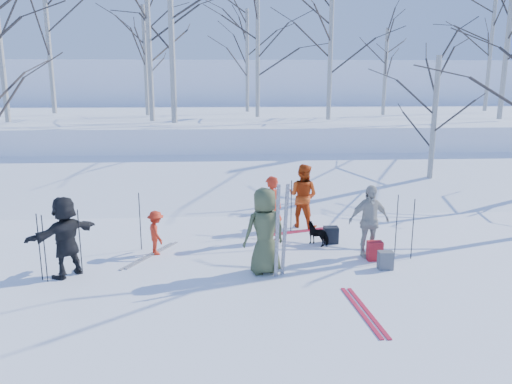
{
  "coord_description": "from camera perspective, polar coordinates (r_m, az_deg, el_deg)",
  "views": [
    {
      "loc": [
        -0.69,
        -9.61,
        3.84
      ],
      "look_at": [
        0.0,
        1.5,
        1.3
      ],
      "focal_mm": 35.0,
      "sensor_mm": 36.0,
      "label": 1
    }
  ],
  "objects": [
    {
      "name": "ground",
      "position": [
        10.37,
        0.52,
        -8.88
      ],
      "size": [
        120.0,
        120.0,
        0.0
      ],
      "primitive_type": "plane",
      "color": "white",
      "rests_on": "ground"
    },
    {
      "name": "snow_ramp",
      "position": [
        17.03,
        -1.14,
        0.34
      ],
      "size": [
        70.0,
        9.49,
        4.12
      ],
      "primitive_type": "cube",
      "rotation": [
        0.3,
        0.0,
        0.0
      ],
      "color": "white",
      "rests_on": "ground"
    },
    {
      "name": "snow_plateau",
      "position": [
        26.77,
        -2.07,
        6.75
      ],
      "size": [
        70.0,
        18.0,
        2.2
      ],
      "primitive_type": "cube",
      "color": "white",
      "rests_on": "ground"
    },
    {
      "name": "far_hill",
      "position": [
        47.65,
        -2.76,
        10.62
      ],
      "size": [
        90.0,
        30.0,
        6.0
      ],
      "primitive_type": "cube",
      "color": "white",
      "rests_on": "ground"
    },
    {
      "name": "skier_olive_center",
      "position": [
        9.95,
        1.0,
        -4.46
      ],
      "size": [
        0.99,
        0.8,
        1.76
      ],
      "primitive_type": "imported",
      "rotation": [
        0.0,
        0.0,
        3.47
      ],
      "color": "#424C2D",
      "rests_on": "ground"
    },
    {
      "name": "skier_red_north",
      "position": [
        11.87,
        1.7,
        -1.97
      ],
      "size": [
        0.67,
        0.53,
        1.61
      ],
      "primitive_type": "imported",
      "rotation": [
        0.0,
        0.0,
        3.42
      ],
      "color": "red",
      "rests_on": "ground"
    },
    {
      "name": "skier_redor_behind",
      "position": [
        13.12,
        5.39,
        -0.42
      ],
      "size": [
        1.03,
        0.99,
        1.68
      ],
      "primitive_type": "imported",
      "rotation": [
        0.0,
        0.0,
        2.54
      ],
      "color": "#C6400F",
      "rests_on": "ground"
    },
    {
      "name": "skier_red_seated",
      "position": [
        11.32,
        -11.35,
        -4.58
      ],
      "size": [
        0.59,
        0.74,
        0.99
      ],
      "primitive_type": "imported",
      "rotation": [
        0.0,
        0.0,
        1.98
      ],
      "color": "red",
      "rests_on": "ground"
    },
    {
      "name": "skier_cream_east",
      "position": [
        11.17,
        12.78,
        -3.26
      ],
      "size": [
        0.99,
        0.55,
        1.6
      ],
      "primitive_type": "imported",
      "rotation": [
        0.0,
        0.0,
        0.17
      ],
      "color": "beige",
      "rests_on": "ground"
    },
    {
      "name": "skier_grey_west",
      "position": [
        10.5,
        -20.95,
        -4.78
      ],
      "size": [
        1.35,
        1.45,
        1.63
      ],
      "primitive_type": "imported",
      "rotation": [
        0.0,
        0.0,
        3.99
      ],
      "color": "black",
      "rests_on": "ground"
    },
    {
      "name": "dog",
      "position": [
        11.89,
        7.15,
        -4.75
      ],
      "size": [
        0.65,
        0.63,
        0.53
      ],
      "primitive_type": "imported",
      "rotation": [
        0.0,
        0.0,
        3.97
      ],
      "color": "black",
      "rests_on": "ground"
    },
    {
      "name": "upright_ski_left",
      "position": [
        9.67,
        2.44,
        -4.55
      ],
      "size": [
        0.1,
        0.17,
        1.9
      ],
      "primitive_type": "cube",
      "rotation": [
        0.07,
        0.0,
        0.21
      ],
      "color": "silver",
      "rests_on": "ground"
    },
    {
      "name": "upright_ski_right",
      "position": [
        9.75,
        3.33,
        -4.41
      ],
      "size": [
        0.14,
        0.23,
        1.89
      ],
      "primitive_type": "cube",
      "rotation": [
        0.1,
        0.0,
        0.34
      ],
      "color": "silver",
      "rests_on": "ground"
    },
    {
      "name": "ski_pair_b",
      "position": [
        12.92,
        5.35,
        -4.45
      ],
      "size": [
        1.31,
        2.02,
        0.02
      ],
      "primitive_type": null,
      "rotation": [
        0.0,
        0.0,
        1.88
      ],
      "color": "#B41931",
      "rests_on": "ground"
    },
    {
      "name": "ski_pair_c",
      "position": [
        8.82,
        12.22,
        -13.19
      ],
      "size": [
        0.52,
        1.93,
        0.02
      ],
      "primitive_type": null,
      "rotation": [
        0.0,
        0.0,
        0.08
      ],
      "color": "#B41931",
      "rests_on": "ground"
    },
    {
      "name": "ski_pair_d",
      "position": [
        11.4,
        -11.97,
        -7.07
      ],
      "size": [
        1.77,
        2.07,
        0.02
      ],
      "primitive_type": null,
      "rotation": [
        0.0,
        0.0,
        -0.49
      ],
      "color": "silver",
      "rests_on": "ground"
    },
    {
      "name": "ski_pole_a",
      "position": [
        11.64,
        -13.11,
        -3.3
      ],
      "size": [
        0.02,
        0.02,
        1.34
      ],
      "primitive_type": "cylinder",
      "color": "black",
      "rests_on": "ground"
    },
    {
      "name": "ski_pole_b",
      "position": [
        10.38,
        -23.02,
        -5.99
      ],
      "size": [
        0.02,
        0.02,
        1.34
      ],
      "primitive_type": "cylinder",
      "color": "black",
      "rests_on": "ground"
    },
    {
      "name": "ski_pole_c",
      "position": [
        12.54,
        2.21,
        -1.8
      ],
      "size": [
        0.02,
        0.02,
        1.34
      ],
      "primitive_type": "cylinder",
      "color": "black",
      "rests_on": "ground"
    },
    {
      "name": "ski_pole_d",
      "position": [
        10.51,
        -23.52,
        -5.81
      ],
      "size": [
        0.02,
        0.02,
        1.34
      ],
      "primitive_type": "cylinder",
      "color": "black",
      "rests_on": "ground"
    },
    {
      "name": "ski_pole_e",
      "position": [
        11.28,
        17.49,
        -4.07
      ],
      "size": [
        0.02,
        0.02,
        1.34
      ],
      "primitive_type": "cylinder",
      "color": "black",
      "rests_on": "ground"
    },
    {
      "name": "ski_pole_f",
      "position": [
        11.59,
        15.77,
        -3.52
      ],
      "size": [
        0.02,
        0.02,
        1.34
      ],
      "primitive_type": "cylinder",
      "color": "black",
      "rests_on": "ground"
    },
    {
      "name": "ski_pole_g",
      "position": [
        12.71,
        4.04,
        -1.62
      ],
      "size": [
        0.02,
        0.02,
        1.34
      ],
      "primitive_type": "cylinder",
      "color": "black",
      "rests_on": "ground"
    },
    {
      "name": "ski_pole_h",
      "position": [
        10.53,
        -19.47,
        -5.42
      ],
      "size": [
        0.02,
        0.02,
        1.34
      ],
      "primitive_type": "cylinder",
      "color": "black",
      "rests_on": "ground"
    },
    {
      "name": "backpack_red",
      "position": [
        11.13,
        13.41,
        -6.55
      ],
      "size": [
        0.32,
        0.22,
        0.42
      ],
      "primitive_type": "cube",
      "color": "red",
      "rests_on": "ground"
    },
    {
      "name": "backpack_grey",
      "position": [
        10.68,
        14.58,
        -7.56
      ],
      "size": [
        0.3,
        0.2,
        0.38
      ],
      "primitive_type": "cube",
      "color": "#54565B",
      "rests_on": "ground"
    },
    {
      "name": "backpack_dark",
      "position": [
        12.05,
        8.55,
        -4.88
      ],
      "size": [
        0.34,
        0.24,
        0.4
      ],
      "primitive_type": "cube",
      "color": "black",
      "rests_on": "ground"
    },
    {
      "name": "birch_plateau_a",
      "position": [
        23.18,
        26.87,
        15.73
      ],
      "size": [
        5.28,
        5.28,
        6.68
      ],
      "primitive_type": null,
      "color": "silver",
      "rests_on": "snow_plateau"
    },
    {
      "name": "birch_plateau_b",
      "position": [
        21.94,
        0.18,
        15.05
      ],
      "size": [
        4.07,
        4.07,
        4.96
      ],
      "primitive_type": null,
      "color": "silver",
      "rests_on": "snow_plateau"
    },
    {
      "name": "birch_plateau_c",
      "position": [
        25.53,
        -1.01,
        14.72
      ],
      "size": [
        4.06,
        4.06,
        4.94
      ],
      "primitive_type": null,
      "color": "silver",
      "rests_on": "snow_plateau"
    },
    {
      "name": "birch_plateau_d",
      "position": [
        20.79,
        8.49,
        15.33
      ],
      "size": [
        4.22,
        4.22,
        5.18
      ],
      "primitive_type": null,
      "color": "silver",
      "rests_on": "snow_plateau"
    },
    {
      "name": "birch_plateau_f",
      "position": [
        20.24,
        -12.17,
        16.94
      ],
      "size": [
        5.05,
        5.05,
        6.36
      ],
      "primitive_type": null,
      "color": "silver",
      "rests_on": "snow_plateau"
    },
    {
      "name": "birch_plateau_g",
      "position": [
        28.68,
        25.21,
        14.18
      ],
      "size": [
        4.65,
        4.65,
        5.78
      ],
      "primitive_type": null,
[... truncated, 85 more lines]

